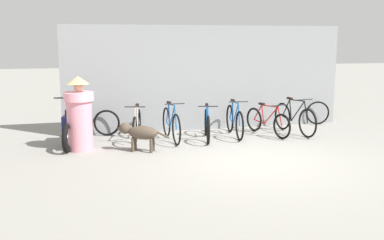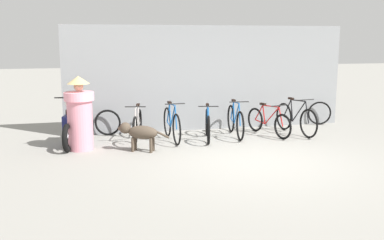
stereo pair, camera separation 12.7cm
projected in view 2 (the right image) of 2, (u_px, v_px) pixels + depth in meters
ground_plane at (257, 162)px, 8.69m from camera, size 60.00×60.00×0.00m
shop_wall_back at (209, 78)px, 11.70m from camera, size 7.41×0.20×2.69m
bicycle_0 at (137, 126)px, 10.40m from camera, size 0.53×1.67×0.88m
bicycle_1 at (172, 124)px, 10.45m from camera, size 0.46×1.68×0.93m
bicycle_2 at (208, 125)px, 10.56m from camera, size 0.53×1.60×0.86m
bicycle_3 at (235, 121)px, 10.93m from camera, size 0.46×1.70×0.91m
bicycle_4 at (268, 122)px, 11.06m from camera, size 0.56×1.64×0.80m
bicycle_5 at (296, 119)px, 11.22m from camera, size 0.46×1.77×0.92m
motorcycle at (73, 126)px, 9.96m from camera, size 0.58×1.83×1.13m
stray_dog at (139, 132)px, 9.45m from camera, size 1.05×0.63×0.61m
person_in_robes at (80, 114)px, 9.52m from camera, size 0.83×0.83×1.58m
spare_tire_left at (320, 113)px, 12.39m from camera, size 0.64×0.21×0.65m
spare_tire_right at (108, 123)px, 11.01m from camera, size 0.64×0.20×0.65m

